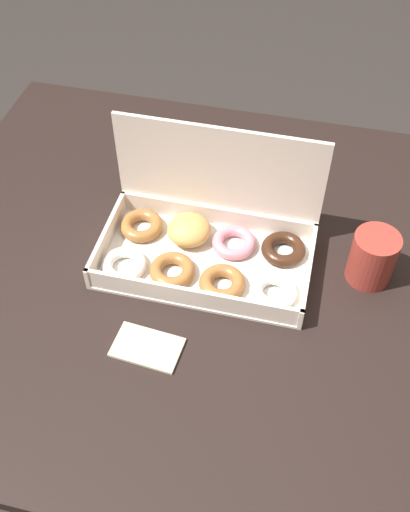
# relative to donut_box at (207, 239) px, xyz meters

# --- Properties ---
(ground_plane) EXTENTS (8.00, 8.00, 0.00)m
(ground_plane) POSITION_rel_donut_box_xyz_m (-0.05, -0.03, -0.79)
(ground_plane) COLOR #2D2826
(dining_table) EXTENTS (1.10, 1.04, 0.75)m
(dining_table) POSITION_rel_donut_box_xyz_m (-0.05, -0.03, -0.14)
(dining_table) COLOR black
(dining_table) RESTS_ON ground_plane
(donut_box) EXTENTS (0.41, 0.23, 0.24)m
(donut_box) POSITION_rel_donut_box_xyz_m (0.00, 0.00, 0.00)
(donut_box) COLOR silver
(donut_box) RESTS_ON dining_table
(coffee_mug) EXTENTS (0.09, 0.09, 0.11)m
(coffee_mug) POSITION_rel_donut_box_xyz_m (0.32, 0.02, 0.01)
(coffee_mug) COLOR #A3382D
(coffee_mug) RESTS_ON dining_table
(paper_napkin) EXTENTS (0.13, 0.08, 0.01)m
(paper_napkin) POSITION_rel_donut_box_xyz_m (-0.05, -0.24, -0.04)
(paper_napkin) COLOR beige
(paper_napkin) RESTS_ON dining_table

